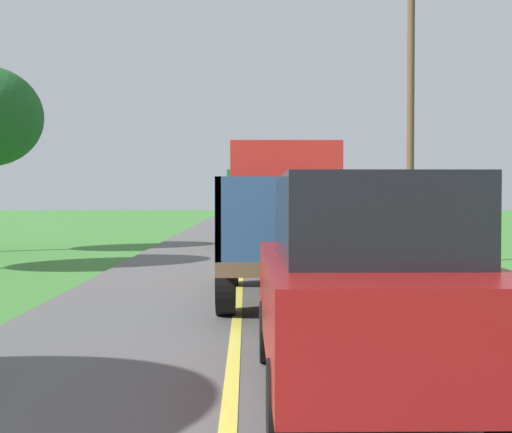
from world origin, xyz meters
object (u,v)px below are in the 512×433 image
banana_truck_near (288,217)px  utility_pole_roadside (411,110)px  following_car (365,284)px  banana_truck_far (255,207)px

banana_truck_near → utility_pole_roadside: utility_pole_roadside is taller
utility_pole_roadside → following_car: bearing=-105.3°
following_car → banana_truck_far: bearing=92.1°
banana_truck_far → utility_pole_roadside: (4.14, -6.96, 2.72)m
banana_truck_far → utility_pole_roadside: bearing=-59.3°
banana_truck_near → banana_truck_far: (-0.47, 12.87, 0.01)m
banana_truck_far → following_car: size_ratio=1.42×
utility_pole_roadside → following_car: 13.36m
banana_truck_near → utility_pole_roadside: 7.47m
utility_pole_roadside → banana_truck_far: bearing=120.7°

